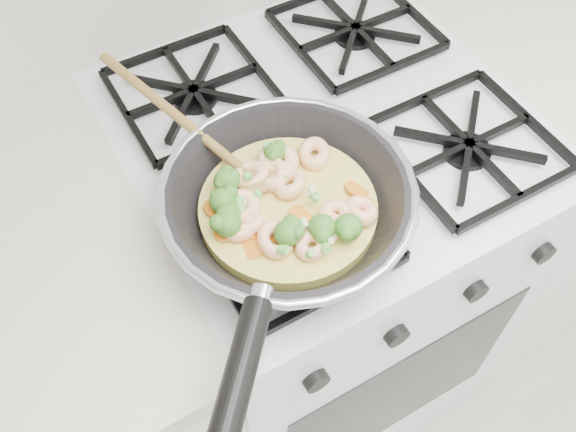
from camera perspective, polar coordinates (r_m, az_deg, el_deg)
stove at (r=1.35m, az=2.50°, el=-4.90°), size 0.60×0.60×0.92m
skillet at (r=0.82m, az=-0.23°, el=0.92°), size 0.41×0.58×0.10m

